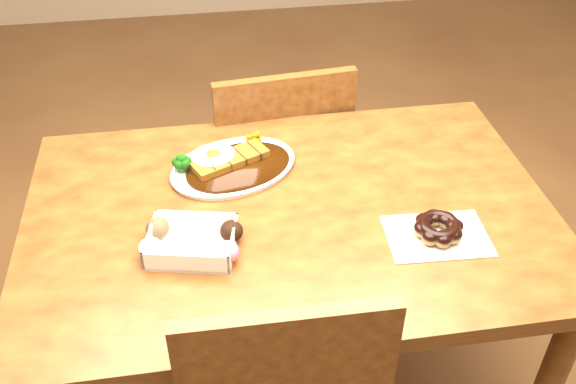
{
  "coord_description": "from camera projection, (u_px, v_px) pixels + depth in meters",
  "views": [
    {
      "loc": [
        -0.18,
        -1.11,
        1.68
      ],
      "look_at": [
        -0.01,
        -0.01,
        0.81
      ],
      "focal_mm": 40.0,
      "sensor_mm": 36.0,
      "label": 1
    }
  ],
  "objects": [
    {
      "name": "chair_far",
      "position": [
        276.0,
        168.0,
        2.05
      ],
      "size": [
        0.46,
        0.46,
        0.87
      ],
      "rotation": [
        0.0,
        0.0,
        3.23
      ],
      "color": "#4A220E",
      "rests_on": "ground"
    },
    {
      "name": "katsu_curry_plate",
      "position": [
        231.0,
        164.0,
        1.57
      ],
      "size": [
        0.37,
        0.32,
        0.06
      ],
      "rotation": [
        0.0,
        0.0,
        0.37
      ],
      "color": "white",
      "rests_on": "table"
    },
    {
      "name": "pon_de_ring",
      "position": [
        438.0,
        229.0,
        1.38
      ],
      "size": [
        0.23,
        0.16,
        0.04
      ],
      "rotation": [
        0.0,
        0.0,
        -0.05
      ],
      "color": "silver",
      "rests_on": "table"
    },
    {
      "name": "donut_box",
      "position": [
        192.0,
        241.0,
        1.34
      ],
      "size": [
        0.22,
        0.18,
        0.05
      ],
      "rotation": [
        0.0,
        0.0,
        -0.22
      ],
      "color": "white",
      "rests_on": "table"
    },
    {
      "name": "table",
      "position": [
        290.0,
        242.0,
        1.52
      ],
      "size": [
        1.2,
        0.8,
        0.75
      ],
      "color": "#4A220E",
      "rests_on": "ground"
    }
  ]
}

